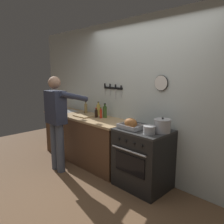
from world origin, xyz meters
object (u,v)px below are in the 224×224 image
(bottle_hot_sauce, at_px, (101,114))
(bottle_vinegar, at_px, (86,108))
(stove, at_px, (143,158))
(bottle_cooking_oil, at_px, (98,110))
(stock_pot, at_px, (162,126))
(bottle_olive_oil, at_px, (105,112))
(bottle_soy_sauce, at_px, (96,113))
(saucepan, at_px, (149,130))
(person_cook, at_px, (57,118))
(cutting_board, at_px, (83,116))
(roasting_pan, at_px, (131,124))

(bottle_hot_sauce, height_order, bottle_vinegar, bottle_vinegar)
(stove, height_order, bottle_cooking_oil, bottle_cooking_oil)
(stock_pot, xyz_separation_m, bottle_hot_sauce, (-1.31, 0.01, -0.01))
(bottle_olive_oil, relative_size, bottle_vinegar, 1.11)
(bottle_soy_sauce, relative_size, bottle_cooking_oil, 0.70)
(stove, relative_size, saucepan, 5.45)
(stock_pot, relative_size, saucepan, 1.44)
(person_cook, relative_size, bottle_soy_sauce, 9.09)
(cutting_board, height_order, bottle_soy_sauce, bottle_soy_sauce)
(bottle_olive_oil, bearing_deg, bottle_soy_sauce, -141.35)
(person_cook, bearing_deg, bottle_vinegar, 19.35)
(person_cook, xyz_separation_m, bottle_cooking_oil, (0.13, 0.83, 0.06))
(stove, distance_m, bottle_olive_oil, 1.17)
(bottle_olive_oil, height_order, bottle_vinegar, bottle_olive_oil)
(stock_pot, distance_m, bottle_cooking_oil, 1.55)
(saucepan, relative_size, bottle_hot_sauce, 0.82)
(person_cook, xyz_separation_m, bottle_vinegar, (-0.22, 0.79, 0.05))
(stove, height_order, bottle_vinegar, bottle_vinegar)
(stock_pot, relative_size, cutting_board, 0.66)
(person_cook, relative_size, bottle_hot_sauce, 8.21)
(stove, relative_size, roasting_pan, 2.56)
(saucepan, distance_m, bottle_cooking_oil, 1.50)
(person_cook, xyz_separation_m, bottle_soy_sauce, (0.26, 0.66, 0.02))
(bottle_olive_oil, distance_m, bottle_hot_sauce, 0.08)
(roasting_pan, xyz_separation_m, bottle_olive_oil, (-0.84, 0.25, 0.04))
(saucepan, relative_size, bottle_vinegar, 0.69)
(stove, xyz_separation_m, cutting_board, (-1.38, -0.07, 0.46))
(stove, height_order, bottle_soy_sauce, bottle_soy_sauce)
(person_cook, xyz_separation_m, bottle_olive_oil, (0.39, 0.76, 0.06))
(person_cook, height_order, roasting_pan, person_cook)
(bottle_hot_sauce, bearing_deg, stock_pot, -0.30)
(person_cook, height_order, bottle_vinegar, person_cook)
(roasting_pan, distance_m, stock_pot, 0.47)
(stove, distance_m, bottle_soy_sauce, 1.26)
(bottle_olive_oil, xyz_separation_m, bottle_vinegar, (-0.60, 0.03, -0.01))
(bottle_cooking_oil, bearing_deg, saucepan, -13.31)
(roasting_pan, bearing_deg, bottle_soy_sauce, 171.36)
(bottle_olive_oil, distance_m, bottle_cooking_oil, 0.27)
(saucepan, bearing_deg, person_cook, -163.03)
(cutting_board, distance_m, bottle_cooking_oil, 0.32)
(person_cook, height_order, cutting_board, person_cook)
(bottle_soy_sauce, bearing_deg, bottle_olive_oil, 38.65)
(bottle_olive_oil, bearing_deg, stock_pot, -3.66)
(cutting_board, distance_m, bottle_vinegar, 0.35)
(roasting_pan, height_order, cutting_board, roasting_pan)
(roasting_pan, height_order, bottle_vinegar, bottle_vinegar)
(bottle_vinegar, bearing_deg, bottle_hot_sauce, -9.91)
(stock_pot, xyz_separation_m, bottle_cooking_oil, (-1.54, 0.15, 0.02))
(roasting_pan, relative_size, bottle_hot_sauce, 1.74)
(saucepan, bearing_deg, bottle_hot_sauce, 170.57)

